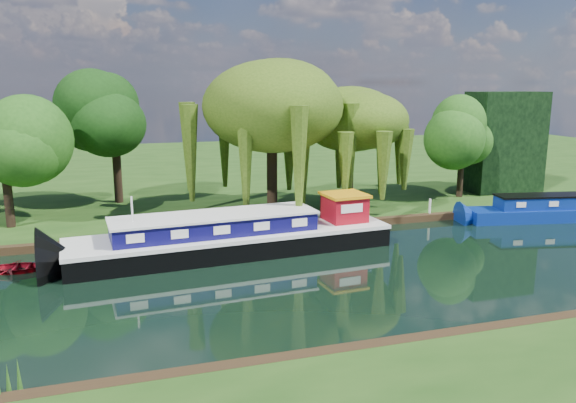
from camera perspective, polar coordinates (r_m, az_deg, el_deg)
name	(u,v)px	position (r m, az deg, el deg)	size (l,w,h in m)	color
ground	(359,271)	(28.24, 7.19, -7.03)	(120.00, 120.00, 0.00)	black
far_bank	(227,168)	(60.01, -6.22, 3.36)	(120.00, 52.00, 0.45)	#1A3C10
dutch_barge	(236,236)	(30.85, -5.36, -3.56)	(17.80, 5.27, 3.70)	black
narrowboat	(562,210)	(42.44, 26.04, -0.77)	(13.22, 4.50, 1.90)	navy
red_dinghy	(19,271)	(31.01, -25.67, -6.41)	(1.97, 2.75, 0.57)	maroon
willow_left	(272,108)	(37.08, -1.67, 9.50)	(8.15, 8.15, 9.77)	black
willow_right	(349,130)	(38.65, 6.26, 7.23)	(6.24, 6.24, 7.60)	black
tree_far_left	(2,141)	(37.77, -27.03, 5.50)	(4.79, 4.79, 7.72)	black
tree_far_mid	(114,120)	(42.80, -17.26, 7.93)	(5.38, 5.38, 8.81)	black
tree_far_right	(463,137)	(45.09, 17.34, 6.27)	(4.10, 4.10, 6.71)	black
conifer_hedge	(504,142)	(48.95, 21.12, 5.67)	(6.00, 3.00, 8.00)	black
lamppost	(302,186)	(37.29, 1.38, 1.58)	(0.36, 0.36, 2.56)	silver
mooring_posts	(297,216)	(35.34, 0.91, -1.44)	(19.16, 0.16, 1.00)	silver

